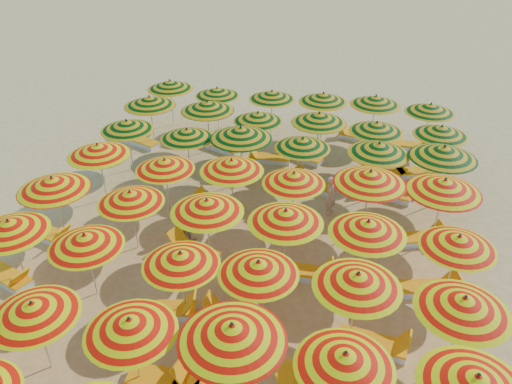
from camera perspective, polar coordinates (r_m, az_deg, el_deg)
ground at (r=16.24m, az=-0.42°, el=-5.71°), size 120.00×120.00×0.00m
umbrella_7 at (r=12.31m, az=-24.12°, el=-12.14°), size 2.26×2.26×2.15m
umbrella_8 at (r=11.27m, az=-14.20°, el=-14.58°), size 2.36×2.36×2.15m
umbrella_9 at (r=10.50m, az=-2.74°, el=-15.76°), size 2.59×2.59×2.43m
umbrella_10 at (r=10.48m, az=10.14°, el=-18.37°), size 2.56×2.56×2.17m
umbrella_11 at (r=10.69m, az=23.86°, el=-19.33°), size 2.46×2.46×2.28m
umbrella_12 at (r=15.14m, az=-26.36°, el=-3.57°), size 2.55×2.55×2.21m
umbrella_13 at (r=13.94m, az=-18.93°, el=-5.28°), size 2.60×2.60×2.13m
umbrella_14 at (r=12.75m, az=-8.59°, el=-7.55°), size 2.41×2.41×2.13m
umbrella_15 at (r=12.31m, az=0.28°, el=-8.66°), size 2.60×2.60×2.16m
umbrella_16 at (r=12.06m, az=11.54°, el=-9.84°), size 2.59×2.59×2.27m
umbrella_17 at (r=12.15m, az=22.65°, el=-11.76°), size 2.79×2.79×2.26m
umbrella_18 at (r=16.49m, az=-22.21°, el=0.88°), size 2.33×2.33×2.34m
umbrella_19 at (r=15.39m, az=-14.17°, el=-0.58°), size 2.35×2.35×2.15m
umbrella_20 at (r=14.39m, az=-5.62°, el=-1.59°), size 2.78×2.78×2.28m
umbrella_21 at (r=13.90m, az=3.42°, el=-2.79°), size 2.76×2.76×2.29m
umbrella_22 at (r=13.82m, az=12.67°, el=-3.96°), size 2.64×2.64×2.26m
umbrella_23 at (r=14.18m, az=22.14°, el=-5.31°), size 2.55×2.55×2.14m
umbrella_24 at (r=18.22m, az=-17.62°, el=4.61°), size 2.78×2.78×2.30m
umbrella_25 at (r=17.01m, az=-10.39°, el=3.11°), size 2.47×2.47×2.13m
umbrella_26 at (r=16.45m, az=-2.80°, el=3.05°), size 2.48×2.48×2.27m
umbrella_27 at (r=15.92m, az=4.34°, el=1.59°), size 2.38×2.38×2.17m
umbrella_28 at (r=15.84m, az=12.91°, el=1.64°), size 3.05×3.05×2.43m
umbrella_29 at (r=16.06m, az=20.73°, el=0.66°), size 3.02×3.02×2.42m
umbrella_30 at (r=20.09m, az=-14.54°, el=7.40°), size 2.15×2.15×2.20m
umbrella_31 at (r=19.06m, az=-7.90°, el=6.63°), size 2.07×2.07×2.15m
umbrella_32 at (r=18.31m, az=-1.76°, el=6.75°), size 2.48×2.48×2.44m
umbrella_33 at (r=18.19m, az=5.34°, el=5.58°), size 2.45×2.45×2.16m
umbrella_34 at (r=17.97m, az=13.86°, el=4.86°), size 2.20×2.20×2.31m
umbrella_35 at (r=18.08m, az=20.66°, el=4.27°), size 3.04×3.04×2.44m
umbrella_36 at (r=21.95m, az=-12.06°, el=10.12°), size 2.63×2.63×2.32m
umbrella_37 at (r=21.00m, az=-5.59°, el=9.75°), size 2.49×2.49×2.36m
umbrella_38 at (r=20.38m, az=0.23°, el=8.58°), size 2.32×2.32×2.12m
umbrella_39 at (r=19.98m, az=7.23°, el=8.39°), size 2.88×2.88×2.33m
umbrella_40 at (r=19.80m, az=13.61°, el=7.22°), size 2.18×2.18×2.22m
umbrella_41 at (r=20.26m, az=20.41°, el=6.58°), size 2.63×2.63×2.20m
umbrella_42 at (r=23.90m, az=-9.79°, el=11.99°), size 2.37×2.37×2.26m
umbrella_43 at (r=23.11m, az=-4.46°, el=11.35°), size 2.42×2.42×2.12m
umbrella_44 at (r=22.56m, az=1.83°, el=11.03°), size 2.71×2.71×2.18m
umbrella_45 at (r=22.18m, az=7.69°, el=10.65°), size 2.34×2.34×2.28m
umbrella_46 at (r=22.24m, az=13.51°, el=10.14°), size 2.66×2.66×2.29m
umbrella_47 at (r=22.27m, az=19.31°, el=9.02°), size 2.41×2.41×2.20m
lounger_7 at (r=12.43m, az=-10.22°, el=-20.41°), size 1.78×0.74×0.69m
lounger_11 at (r=16.38m, az=-26.52°, el=-8.68°), size 1.83×1.10×0.69m
lounger_12 at (r=13.94m, az=-10.26°, el=-13.13°), size 1.82×0.97×0.69m
lounger_13 at (r=13.59m, az=-2.30°, el=-13.96°), size 1.76×0.65×0.69m
lounger_14 at (r=13.27m, az=13.30°, el=-16.52°), size 1.79×0.77×0.69m
lounger_15 at (r=17.65m, az=-22.58°, el=-4.51°), size 1.82×0.99×0.69m
lounger_16 at (r=15.76m, az=-7.17°, el=-6.65°), size 1.83×1.11×0.69m
lounger_17 at (r=14.92m, az=5.44°, el=-9.11°), size 1.74×0.61×0.69m
lounger_18 at (r=15.13m, az=18.93°, el=-10.36°), size 1.82×1.00×0.69m
lounger_19 at (r=17.72m, az=-4.32°, el=-1.66°), size 1.80×0.84×0.69m
lounger_20 at (r=16.98m, az=2.46°, el=-3.24°), size 1.83×1.16×0.69m
lounger_21 at (r=16.92m, az=17.83°, el=-5.13°), size 1.83×1.14×0.69m
lounger_22 at (r=19.54m, az=-2.92°, el=1.83°), size 1.81×0.90×0.69m
lounger_23 at (r=19.09m, az=6.65°, el=0.86°), size 1.82×1.22×0.69m
lounger_24 at (r=19.01m, az=14.67°, el=-0.19°), size 1.82×0.95×0.69m
lounger_25 at (r=22.85m, az=-13.01°, el=5.67°), size 1.82×1.17×0.69m
lounger_26 at (r=21.74m, az=-3.71°, el=5.08°), size 1.82×1.18×0.69m
lounger_27 at (r=20.84m, az=1.43°, el=3.90°), size 1.79×0.78×0.69m
lounger_28 at (r=21.07m, az=5.37°, el=4.09°), size 1.82×1.21×0.69m
lounger_29 at (r=20.74m, az=14.40°, el=2.69°), size 1.82×1.21×0.69m
lounger_30 at (r=20.81m, az=17.93°, el=2.20°), size 1.82×1.21×0.69m
lounger_31 at (r=23.17m, az=11.49°, el=6.24°), size 1.82×0.97×0.69m
lounger_32 at (r=22.88m, az=17.30°, el=5.05°), size 1.74×0.61×0.69m
beachgoer_b at (r=16.23m, az=-7.84°, el=-3.20°), size 0.81×0.75×1.33m
beachgoer_a at (r=17.39m, az=8.63°, el=-0.44°), size 0.53×0.62×1.45m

